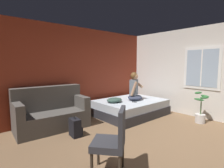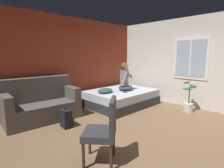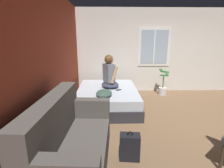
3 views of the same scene
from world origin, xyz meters
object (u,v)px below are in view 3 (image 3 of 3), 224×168
backpack (130,147)px  cell_phone (119,90)px  potted_plant (163,86)px  throw_pillow (104,93)px  bed (107,97)px  person_seated (109,75)px  couch (71,144)px

backpack → cell_phone: (2.00, 0.04, 0.29)m
cell_phone → potted_plant: potted_plant is taller
backpack → cell_phone: 2.02m
throw_pillow → bed: bearing=-6.9°
person_seated → throw_pillow: 0.79m
person_seated → throw_pillow: (-0.72, 0.13, -0.29)m
cell_phone → person_seated: bearing=10.4°
potted_plant → person_seated: bearing=114.6°
person_seated → throw_pillow: bearing=169.4°
person_seated → backpack: (-2.25, -0.27, -0.64)m
bed → person_seated: person_seated is taller
cell_phone → potted_plant: 1.82m
cell_phone → couch: bearing=128.3°
couch → cell_phone: 2.34m
potted_plant → bed: bearing=116.7°
couch → person_seated: 2.55m
person_seated → backpack: bearing=-173.1°
person_seated → bed: bearing=150.1°
couch → person_seated: person_seated is taller
couch → potted_plant: couch is taller
person_seated → cell_phone: bearing=-137.4°
bed → cell_phone: size_ratio=14.49×
backpack → throw_pillow: bearing=15.0°
backpack → cell_phone: cell_phone is taller
bed → potted_plant: (0.89, -1.77, 0.07)m
backpack → throw_pillow: (1.53, 0.41, 0.36)m
person_seated → throw_pillow: person_seated is taller
throw_pillow → potted_plant: size_ratio=0.56×
person_seated → potted_plant: bearing=-65.4°
backpack → potted_plant: size_ratio=0.54×
couch → backpack: 0.87m
person_seated → cell_phone: (-0.25, -0.23, -0.35)m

